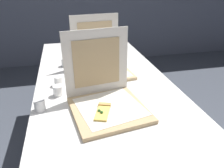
# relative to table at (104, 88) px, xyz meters

# --- Properties ---
(table) EXTENTS (0.91, 2.13, 0.74)m
(table) POSITION_rel_table_xyz_m (0.00, 0.00, 0.00)
(table) COLOR silver
(table) RESTS_ON ground
(pizza_box_front) EXTENTS (0.43, 0.44, 0.40)m
(pizza_box_front) POSITION_rel_table_xyz_m (-0.05, -0.32, 0.10)
(pizza_box_front) COLOR tan
(pizza_box_front) RESTS_ON table
(pizza_box_middle) EXTENTS (0.42, 0.43, 0.40)m
(pizza_box_middle) POSITION_rel_table_xyz_m (0.02, 0.19, 0.10)
(pizza_box_middle) COLOR tan
(pizza_box_middle) RESTS_ON table
(cup_white_mid) EXTENTS (0.06, 0.06, 0.06)m
(cup_white_mid) POSITION_rel_table_xyz_m (-0.30, 0.02, 0.08)
(cup_white_mid) COLOR white
(cup_white_mid) RESTS_ON table
(cup_white_far) EXTENTS (0.06, 0.06, 0.06)m
(cup_white_far) POSITION_rel_table_xyz_m (-0.25, 0.37, 0.08)
(cup_white_far) COLOR white
(cup_white_far) RESTS_ON table
(cup_white_near_left) EXTENTS (0.06, 0.06, 0.06)m
(cup_white_near_left) POSITION_rel_table_xyz_m (-0.40, -0.26, 0.08)
(cup_white_near_left) COLOR white
(cup_white_near_left) RESTS_ON table
(cup_white_near_center) EXTENTS (0.06, 0.06, 0.06)m
(cup_white_near_center) POSITION_rel_table_xyz_m (-0.31, -0.12, 0.08)
(cup_white_near_center) COLOR white
(cup_white_near_center) RESTS_ON table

